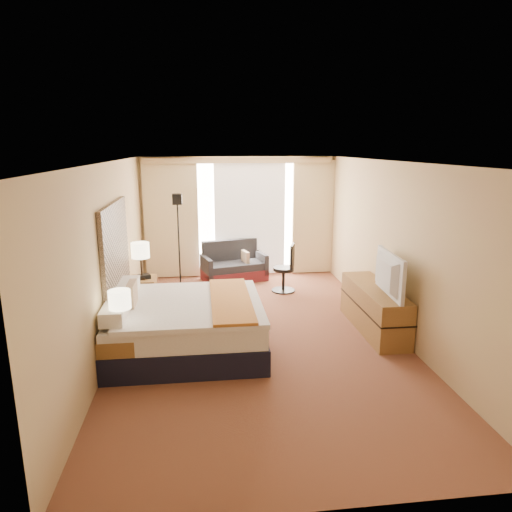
{
  "coord_description": "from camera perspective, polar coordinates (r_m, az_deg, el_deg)",
  "views": [
    {
      "loc": [
        -0.81,
        -6.45,
        2.81
      ],
      "look_at": [
        0.02,
        0.4,
        1.15
      ],
      "focal_mm": 32.0,
      "sensor_mm": 36.0,
      "label": 1
    }
  ],
  "objects": [
    {
      "name": "floor",
      "position": [
        7.08,
        0.23,
        -9.83
      ],
      "size": [
        4.2,
        7.0,
        0.02
      ],
      "primitive_type": "cube",
      "color": "#4E1816",
      "rests_on": "ground"
    },
    {
      "name": "ceiling",
      "position": [
        6.5,
        0.25,
        11.69
      ],
      "size": [
        4.2,
        7.0,
        0.02
      ],
      "primitive_type": "cube",
      "color": "silver",
      "rests_on": "wall_back"
    },
    {
      "name": "wall_back",
      "position": [
        10.1,
        -2.23,
        4.94
      ],
      "size": [
        4.2,
        0.02,
        2.6
      ],
      "primitive_type": "cube",
      "color": "tan",
      "rests_on": "ground"
    },
    {
      "name": "wall_front",
      "position": [
        3.41,
        7.75,
        -12.88
      ],
      "size": [
        4.2,
        0.02,
        2.6
      ],
      "primitive_type": "cube",
      "color": "tan",
      "rests_on": "ground"
    },
    {
      "name": "wall_left",
      "position": [
        6.75,
        -17.74,
        -0.04
      ],
      "size": [
        0.02,
        7.0,
        2.6
      ],
      "primitive_type": "cube",
      "color": "tan",
      "rests_on": "ground"
    },
    {
      "name": "wall_right",
      "position": [
        7.24,
        16.98,
        0.9
      ],
      "size": [
        0.02,
        7.0,
        2.6
      ],
      "primitive_type": "cube",
      "color": "tan",
      "rests_on": "ground"
    },
    {
      "name": "headboard",
      "position": [
        6.94,
        -17.11,
        0.19
      ],
      "size": [
        0.06,
        1.85,
        1.5
      ],
      "primitive_type": "cube",
      "color": "black",
      "rests_on": "wall_left"
    },
    {
      "name": "nightstand_left",
      "position": [
        6.06,
        -16.67,
        -11.8
      ],
      "size": [
        0.45,
        0.52,
        0.55
      ],
      "primitive_type": "cube",
      "color": "olive",
      "rests_on": "floor"
    },
    {
      "name": "nightstand_right",
      "position": [
        8.37,
        -13.89,
        -4.51
      ],
      "size": [
        0.45,
        0.52,
        0.55
      ],
      "primitive_type": "cube",
      "color": "olive",
      "rests_on": "floor"
    },
    {
      "name": "media_dresser",
      "position": [
        7.39,
        14.55,
        -6.35
      ],
      "size": [
        0.5,
        1.8,
        0.7
      ],
      "primitive_type": "cube",
      "color": "olive",
      "rests_on": "floor"
    },
    {
      "name": "window",
      "position": [
        10.09,
        -0.8,
        5.05
      ],
      "size": [
        2.3,
        0.02,
        2.3
      ],
      "primitive_type": "cube",
      "color": "white",
      "rests_on": "wall_back"
    },
    {
      "name": "curtains",
      "position": [
        9.97,
        -2.2,
        5.46
      ],
      "size": [
        4.12,
        0.19,
        2.56
      ],
      "color": "#FADEB0",
      "rests_on": "floor"
    },
    {
      "name": "bed",
      "position": [
        6.54,
        -8.7,
        -8.51
      ],
      "size": [
        2.09,
        1.91,
        1.02
      ],
      "color": "black",
      "rests_on": "floor"
    },
    {
      "name": "loveseat",
      "position": [
        9.85,
        -2.8,
        -1.4
      ],
      "size": [
        1.47,
        1.03,
        0.83
      ],
      "rotation": [
        0.0,
        0.0,
        0.26
      ],
      "color": "maroon",
      "rests_on": "floor"
    },
    {
      "name": "floor_lamp",
      "position": [
        8.88,
        -9.71,
        4.02
      ],
      "size": [
        0.25,
        0.25,
        1.94
      ],
      "color": "black",
      "rests_on": "floor"
    },
    {
      "name": "desk_chair",
      "position": [
        9.01,
        3.78,
        -1.82
      ],
      "size": [
        0.47,
        0.47,
        0.96
      ],
      "rotation": [
        0.0,
        0.0,
        -0.32
      ],
      "color": "black",
      "rests_on": "floor"
    },
    {
      "name": "lamp_left",
      "position": [
        5.81,
        -16.68,
        -5.35
      ],
      "size": [
        0.27,
        0.27,
        0.57
      ],
      "color": "black",
      "rests_on": "nightstand_left"
    },
    {
      "name": "lamp_right",
      "position": [
        8.09,
        -14.26,
        0.6
      ],
      "size": [
        0.31,
        0.31,
        0.65
      ],
      "color": "black",
      "rests_on": "nightstand_right"
    },
    {
      "name": "tissue_box",
      "position": [
        5.86,
        -16.5,
        -9.17
      ],
      "size": [
        0.14,
        0.14,
        0.11
      ],
      "primitive_type": "cube",
      "rotation": [
        0.0,
        0.0,
        -0.27
      ],
      "color": "#97B3EA",
      "rests_on": "nightstand_left"
    },
    {
      "name": "telephone",
      "position": [
        8.24,
        -13.79,
        -2.51
      ],
      "size": [
        0.24,
        0.22,
        0.08
      ],
      "primitive_type": "cube",
      "rotation": [
        0.0,
        0.0,
        0.39
      ],
      "color": "black",
      "rests_on": "nightstand_right"
    },
    {
      "name": "television",
      "position": [
        6.86,
        15.55,
        -2.16
      ],
      "size": [
        0.21,
        1.09,
        0.62
      ],
      "primitive_type": "imported",
      "rotation": [
        0.0,
        0.0,
        1.51
      ],
      "color": "black",
      "rests_on": "media_dresser"
    }
  ]
}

